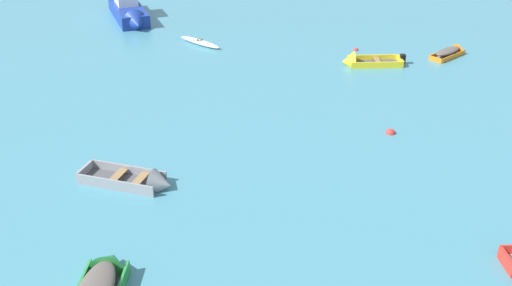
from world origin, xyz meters
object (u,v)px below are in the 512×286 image
object	(u,v)px
kayak_white_midfield_right	(200,42)
rowboat_orange_near_camera	(452,52)
motor_launch_deep_blue_back_row_right	(129,11)
mooring_buoy_midfield	(356,50)
rowboat_yellow_cluster_outer	(360,62)
mooring_buoy_outer_edge	(390,133)
rowboat_grey_outer_right	(143,182)

from	to	relation	value
kayak_white_midfield_right	rowboat_orange_near_camera	bearing A→B (deg)	7.45
motor_launch_deep_blue_back_row_right	mooring_buoy_midfield	bearing A→B (deg)	-8.34
rowboat_yellow_cluster_outer	mooring_buoy_outer_edge	distance (m)	9.12
rowboat_grey_outer_right	kayak_white_midfield_right	size ratio (longest dim) A/B	1.15
mooring_buoy_outer_edge	rowboat_orange_near_camera	bearing A→B (deg)	75.87
rowboat_orange_near_camera	rowboat_yellow_cluster_outer	xyz separation A→B (m)	(-5.40, -3.23, -0.05)
rowboat_grey_outer_right	kayak_white_midfield_right	world-z (taller)	rowboat_grey_outer_right
kayak_white_midfield_right	rowboat_yellow_cluster_outer	bearing A→B (deg)	-6.05
mooring_buoy_midfield	rowboat_orange_near_camera	bearing A→B (deg)	5.91
rowboat_yellow_cluster_outer	motor_launch_deep_blue_back_row_right	xyz separation A→B (m)	(-17.55, 5.11, 0.51)
mooring_buoy_outer_edge	rowboat_yellow_cluster_outer	bearing A→B (deg)	105.04
kayak_white_midfield_right	motor_launch_deep_blue_back_row_right	size ratio (longest dim) A/B	0.50
motor_launch_deep_blue_back_row_right	rowboat_grey_outer_right	bearing A→B (deg)	-63.42
motor_launch_deep_blue_back_row_right	rowboat_yellow_cluster_outer	bearing A→B (deg)	-16.22
mooring_buoy_outer_edge	mooring_buoy_midfield	size ratio (longest dim) A/B	1.37
mooring_buoy_outer_edge	mooring_buoy_midfield	distance (m)	11.78
kayak_white_midfield_right	rowboat_yellow_cluster_outer	xyz separation A→B (m)	(10.65, -1.13, 0.02)
mooring_buoy_outer_edge	rowboat_grey_outer_right	bearing A→B (deg)	-141.82
rowboat_yellow_cluster_outer	motor_launch_deep_blue_back_row_right	size ratio (longest dim) A/B	0.57
motor_launch_deep_blue_back_row_right	mooring_buoy_midfield	xyz separation A→B (m)	(17.01, -2.49, -0.70)
kayak_white_midfield_right	motor_launch_deep_blue_back_row_right	distance (m)	7.99
motor_launch_deep_blue_back_row_right	mooring_buoy_midfield	size ratio (longest dim) A/B	20.57
motor_launch_deep_blue_back_row_right	mooring_buoy_outer_edge	size ratio (longest dim) A/B	15.00
rowboat_grey_outer_right	mooring_buoy_outer_edge	distance (m)	11.83
rowboat_orange_near_camera	rowboat_yellow_cluster_outer	world-z (taller)	rowboat_yellow_cluster_outer
kayak_white_midfield_right	mooring_buoy_outer_edge	bearing A→B (deg)	-37.36
mooring_buoy_outer_edge	mooring_buoy_midfield	xyz separation A→B (m)	(-2.91, 11.42, 0.00)
kayak_white_midfield_right	mooring_buoy_outer_edge	distance (m)	16.38
rowboat_grey_outer_right	rowboat_orange_near_camera	world-z (taller)	rowboat_grey_outer_right
rowboat_yellow_cluster_outer	mooring_buoy_outer_edge	xyz separation A→B (m)	(2.37, -8.81, -0.18)
rowboat_yellow_cluster_outer	motor_launch_deep_blue_back_row_right	bearing A→B (deg)	163.78
rowboat_orange_near_camera	mooring_buoy_outer_edge	xyz separation A→B (m)	(-3.03, -12.03, -0.23)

